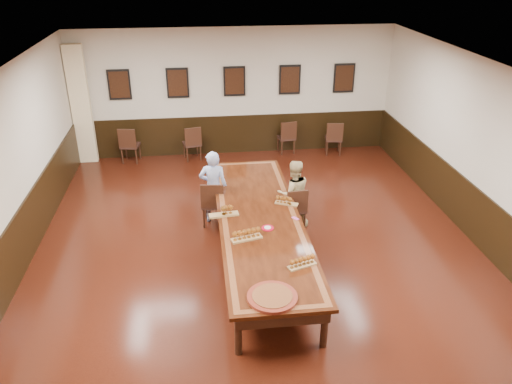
{
  "coord_description": "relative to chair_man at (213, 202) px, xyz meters",
  "views": [
    {
      "loc": [
        -0.96,
        -7.36,
        4.9
      ],
      "look_at": [
        0.0,
        0.5,
        1.0
      ],
      "focal_mm": 35.0,
      "sensor_mm": 36.0,
      "label": 1
    }
  ],
  "objects": [
    {
      "name": "floor",
      "position": [
        0.74,
        -1.23,
        -0.47
      ],
      "size": [
        8.0,
        10.0,
        0.02
      ],
      "primitive_type": "cube",
      "color": "black",
      "rests_on": "ground"
    },
    {
      "name": "pink_phone",
      "position": [
        1.34,
        -1.33,
        0.29
      ],
      "size": [
        0.12,
        0.14,
        0.01
      ],
      "primitive_type": "cube",
      "rotation": [
        0.0,
        0.0,
        0.59
      ],
      "color": "#CA4398",
      "rests_on": "conference_table"
    },
    {
      "name": "wainscoting",
      "position": [
        0.74,
        -1.23,
        0.04
      ],
      "size": [
        8.0,
        10.0,
        1.0
      ],
      "color": "black",
      "rests_on": "floor"
    },
    {
      "name": "red_plate_grp",
      "position": [
        0.83,
        -1.61,
        0.3
      ],
      "size": [
        0.2,
        0.2,
        0.03
      ],
      "color": "#AB0B23",
      "rests_on": "conference_table"
    },
    {
      "name": "chair_woman",
      "position": [
        1.52,
        -0.34,
        -0.03
      ],
      "size": [
        0.45,
        0.48,
        0.87
      ],
      "primitive_type": null,
      "rotation": [
        0.0,
        0.0,
        3.25
      ],
      "color": "black",
      "rests_on": "floor"
    },
    {
      "name": "flight_b",
      "position": [
        1.27,
        -0.79,
        0.36
      ],
      "size": [
        0.43,
        0.28,
        0.15
      ],
      "color": "olive",
      "rests_on": "conference_table"
    },
    {
      "name": "wall_back",
      "position": [
        0.74,
        3.78,
        1.14
      ],
      "size": [
        8.0,
        0.02,
        3.2
      ],
      "primitive_type": "cube",
      "color": "beige",
      "rests_on": "floor"
    },
    {
      "name": "spare_chair_c",
      "position": [
        2.06,
        3.57,
        -0.02
      ],
      "size": [
        0.47,
        0.51,
        0.89
      ],
      "primitive_type": null,
      "rotation": [
        0.0,
        0.0,
        3.28
      ],
      "color": "black",
      "rests_on": "floor"
    },
    {
      "name": "spare_chair_d",
      "position": [
        3.27,
        3.32,
        -0.02
      ],
      "size": [
        0.49,
        0.52,
        0.89
      ],
      "primitive_type": null,
      "rotation": [
        0.0,
        0.0,
        2.97
      ],
      "color": "black",
      "rests_on": "floor"
    },
    {
      "name": "spare_chair_a",
      "position": [
        -1.93,
        3.43,
        -0.0
      ],
      "size": [
        0.5,
        0.53,
        0.92
      ],
      "primitive_type": null,
      "rotation": [
        0.0,
        0.0,
        2.98
      ],
      "color": "black",
      "rests_on": "floor"
    },
    {
      "name": "person_man",
      "position": [
        0.01,
        0.1,
        0.28
      ],
      "size": [
        0.58,
        0.42,
        1.48
      ],
      "primitive_type": "imported",
      "rotation": [
        0.0,
        0.0,
        3.01
      ],
      "color": "#4D6DC2",
      "rests_on": "floor"
    },
    {
      "name": "flight_c",
      "position": [
        0.45,
        -1.9,
        0.37
      ],
      "size": [
        0.52,
        0.27,
        0.19
      ],
      "color": "olive",
      "rests_on": "conference_table"
    },
    {
      "name": "conference_table",
      "position": [
        0.74,
        -1.23,
        0.15
      ],
      "size": [
        1.4,
        5.0,
        0.76
      ],
      "color": "black",
      "rests_on": "floor"
    },
    {
      "name": "wall_left",
      "position": [
        -3.27,
        -1.23,
        1.14
      ],
      "size": [
        0.02,
        10.0,
        3.2
      ],
      "primitive_type": "cube",
      "color": "beige",
      "rests_on": "floor"
    },
    {
      "name": "wall_right",
      "position": [
        4.75,
        -1.23,
        1.14
      ],
      "size": [
        0.02,
        10.0,
        3.2
      ],
      "primitive_type": "cube",
      "color": "beige",
      "rests_on": "floor"
    },
    {
      "name": "flight_a",
      "position": [
        0.16,
        -1.08,
        0.38
      ],
      "size": [
        0.52,
        0.21,
        0.19
      ],
      "color": "olive",
      "rests_on": "conference_table"
    },
    {
      "name": "ceiling",
      "position": [
        0.74,
        -1.23,
        2.75
      ],
      "size": [
        8.0,
        10.0,
        0.02
      ],
      "primitive_type": "cube",
      "color": "white",
      "rests_on": "floor"
    },
    {
      "name": "chair_man",
      "position": [
        0.0,
        0.0,
        0.0
      ],
      "size": [
        0.49,
        0.53,
        0.93
      ],
      "primitive_type": null,
      "rotation": [
        0.0,
        0.0,
        3.01
      ],
      "color": "black",
      "rests_on": "floor"
    },
    {
      "name": "carved_platter",
      "position": [
        0.63,
        -3.4,
        0.31
      ],
      "size": [
        0.68,
        0.68,
        0.05
      ],
      "color": "#5C1A12",
      "rests_on": "conference_table"
    },
    {
      "name": "spare_chair_b",
      "position": [
        -0.4,
        3.4,
        -0.02
      ],
      "size": [
        0.51,
        0.54,
        0.89
      ],
      "primitive_type": null,
      "rotation": [
        0.0,
        0.0,
        3.37
      ],
      "color": "black",
      "rests_on": "floor"
    },
    {
      "name": "curtain",
      "position": [
        -3.01,
        3.59,
        0.99
      ],
      "size": [
        0.45,
        0.18,
        2.9
      ],
      "primitive_type": "cube",
      "color": "beige",
      "rests_on": "floor"
    },
    {
      "name": "flight_d",
      "position": [
        1.17,
        -2.73,
        0.36
      ],
      "size": [
        0.45,
        0.27,
        0.16
      ],
      "color": "olive",
      "rests_on": "conference_table"
    },
    {
      "name": "posters",
      "position": [
        0.74,
        3.7,
        1.44
      ],
      "size": [
        6.14,
        0.04,
        0.74
      ],
      "color": "black",
      "rests_on": "wall_back"
    },
    {
      "name": "person_woman",
      "position": [
        1.51,
        -0.25,
        0.21
      ],
      "size": [
        0.72,
        0.59,
        1.35
      ],
      "primitive_type": "imported",
      "rotation": [
        0.0,
        0.0,
        3.25
      ],
      "color": "tan",
      "rests_on": "floor"
    }
  ]
}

